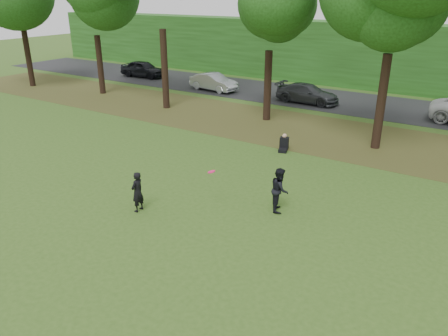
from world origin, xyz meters
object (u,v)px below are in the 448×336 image
object	(u,v)px
player_left	(137,192)
player_right	(280,189)
frisbee	(211,172)
seated_person	(284,144)

from	to	relation	value
player_left	player_right	xyz separation A→B (m)	(4.20, 2.80, 0.06)
player_left	frisbee	size ratio (longest dim) A/B	3.96
player_left	seated_person	world-z (taller)	player_left
player_right	seated_person	size ratio (longest dim) A/B	1.95
player_left	seated_person	size ratio (longest dim) A/B	1.79
player_left	player_right	world-z (taller)	player_right
player_left	frisbee	bearing A→B (deg)	122.67
frisbee	player_right	bearing A→B (deg)	31.04
player_left	seated_person	xyz separation A→B (m)	(1.57, 8.64, -0.43)
player_left	player_right	size ratio (longest dim) A/B	0.92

